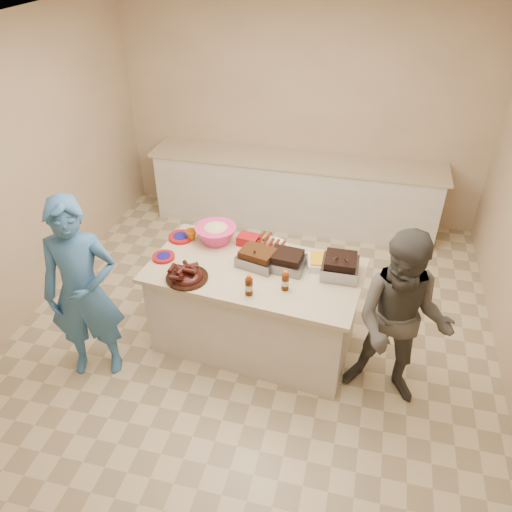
% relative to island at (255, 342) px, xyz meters
% --- Properties ---
extents(room, '(4.50, 5.00, 2.70)m').
position_rel_island_xyz_m(room, '(-0.04, 0.07, 0.00)').
color(room, '#D1B48E').
rests_on(room, ground).
extents(back_counter, '(3.60, 0.64, 0.90)m').
position_rel_island_xyz_m(back_counter, '(-0.04, 2.27, 0.45)').
color(back_counter, silver).
rests_on(back_counter, ground).
extents(island, '(1.90, 1.13, 0.86)m').
position_rel_island_xyz_m(island, '(0.00, 0.00, 0.00)').
color(island, silver).
rests_on(island, ground).
extents(rib_platter, '(0.40, 0.40, 0.14)m').
position_rel_island_xyz_m(rib_platter, '(-0.51, -0.26, 0.86)').
color(rib_platter, '#3B0F0B').
rests_on(rib_platter, island).
extents(pulled_pork_tray, '(0.38, 0.32, 0.10)m').
position_rel_island_xyz_m(pulled_pork_tray, '(0.01, 0.06, 0.86)').
color(pulled_pork_tray, '#47230F').
rests_on(pulled_pork_tray, island).
extents(brisket_tray, '(0.34, 0.29, 0.09)m').
position_rel_island_xyz_m(brisket_tray, '(0.25, 0.08, 0.86)').
color(brisket_tray, black).
rests_on(brisket_tray, island).
extents(roasting_pan, '(0.30, 0.30, 0.12)m').
position_rel_island_xyz_m(roasting_pan, '(0.71, 0.09, 0.86)').
color(roasting_pan, gray).
rests_on(roasting_pan, island).
extents(coleslaw_bowl, '(0.42, 0.42, 0.26)m').
position_rel_island_xyz_m(coleslaw_bowl, '(-0.45, 0.34, 0.86)').
color(coleslaw_bowl, '#E63079').
rests_on(coleslaw_bowl, island).
extents(sausage_plate, '(0.37, 0.37, 0.05)m').
position_rel_island_xyz_m(sausage_plate, '(0.06, 0.36, 0.86)').
color(sausage_plate, silver).
rests_on(sausage_plate, island).
extents(mac_cheese_dish, '(0.35, 0.28, 0.09)m').
position_rel_island_xyz_m(mac_cheese_dish, '(0.59, 0.19, 0.86)').
color(mac_cheese_dish, '#E8AC11').
rests_on(mac_cheese_dish, island).
extents(bbq_bottle_a, '(0.07, 0.07, 0.19)m').
position_rel_island_xyz_m(bbq_bottle_a, '(0.04, -0.34, 0.86)').
color(bbq_bottle_a, '#3A1A06').
rests_on(bbq_bottle_a, island).
extents(bbq_bottle_b, '(0.07, 0.07, 0.18)m').
position_rel_island_xyz_m(bbq_bottle_b, '(0.30, -0.21, 0.86)').
color(bbq_bottle_b, '#3A1A06').
rests_on(bbq_bottle_b, island).
extents(mustard_bottle, '(0.04, 0.04, 0.11)m').
position_rel_island_xyz_m(mustard_bottle, '(-0.12, 0.05, 0.86)').
color(mustard_bottle, orange).
rests_on(mustard_bottle, island).
extents(sauce_bowl, '(0.13, 0.05, 0.13)m').
position_rel_island_xyz_m(sauce_bowl, '(0.02, 0.13, 0.86)').
color(sauce_bowl, silver).
rests_on(sauce_bowl, island).
extents(plate_stack_large, '(0.25, 0.25, 0.03)m').
position_rel_island_xyz_m(plate_stack_large, '(-0.78, 0.31, 0.86)').
color(plate_stack_large, maroon).
rests_on(plate_stack_large, island).
extents(plate_stack_small, '(0.22, 0.22, 0.03)m').
position_rel_island_xyz_m(plate_stack_small, '(-0.82, -0.03, 0.86)').
color(plate_stack_small, maroon).
rests_on(plate_stack_small, island).
extents(plastic_cup, '(0.12, 0.11, 0.11)m').
position_rel_island_xyz_m(plastic_cup, '(-0.68, 0.31, 0.86)').
color(plastic_cup, '#AE5D0F').
rests_on(plastic_cup, island).
extents(basket_stack, '(0.21, 0.17, 0.09)m').
position_rel_island_xyz_m(basket_stack, '(-0.15, 0.36, 0.86)').
color(basket_stack, maroon).
rests_on(basket_stack, island).
extents(guest_blue, '(1.11, 1.79, 0.40)m').
position_rel_island_xyz_m(guest_blue, '(-1.27, -0.61, 0.00)').
color(guest_blue, teal).
rests_on(guest_blue, ground).
extents(guest_gray, '(0.99, 1.66, 0.59)m').
position_rel_island_xyz_m(guest_gray, '(1.23, -0.31, 0.00)').
color(guest_gray, '#514F48').
rests_on(guest_gray, ground).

